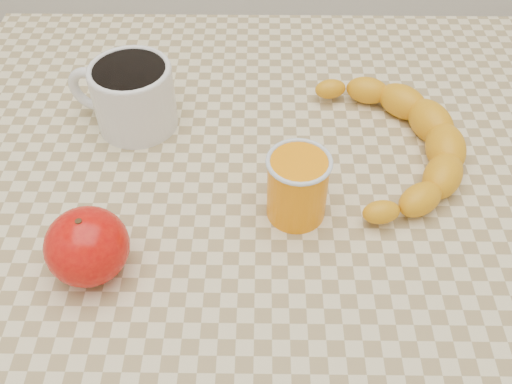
{
  "coord_description": "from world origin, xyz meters",
  "views": [
    {
      "loc": [
        0.0,
        -0.42,
        1.22
      ],
      "look_at": [
        0.0,
        0.0,
        0.77
      ],
      "focal_mm": 40.0,
      "sensor_mm": 36.0,
      "label": 1
    }
  ],
  "objects_px": {
    "apple": "(87,246)",
    "banana": "(391,141)",
    "coffee_mug": "(131,94)",
    "table": "(256,252)",
    "orange_juice_glass": "(297,186)"
  },
  "relations": [
    {
      "from": "apple",
      "to": "banana",
      "type": "distance_m",
      "value": 0.36
    },
    {
      "from": "coffee_mug",
      "to": "apple",
      "type": "xyz_separation_m",
      "value": [
        -0.01,
        -0.22,
        -0.01
      ]
    },
    {
      "from": "coffee_mug",
      "to": "table",
      "type": "bearing_deg",
      "value": -41.87
    },
    {
      "from": "table",
      "to": "banana",
      "type": "height_order",
      "value": "banana"
    },
    {
      "from": "banana",
      "to": "table",
      "type": "bearing_deg",
      "value": -152.67
    },
    {
      "from": "coffee_mug",
      "to": "orange_juice_glass",
      "type": "height_order",
      "value": "coffee_mug"
    },
    {
      "from": "orange_juice_glass",
      "to": "table",
      "type": "bearing_deg",
      "value": 166.44
    },
    {
      "from": "orange_juice_glass",
      "to": "apple",
      "type": "distance_m",
      "value": 0.22
    },
    {
      "from": "table",
      "to": "apple",
      "type": "height_order",
      "value": "apple"
    },
    {
      "from": "coffee_mug",
      "to": "orange_juice_glass",
      "type": "distance_m",
      "value": 0.24
    },
    {
      "from": "coffee_mug",
      "to": "orange_juice_glass",
      "type": "xyz_separation_m",
      "value": [
        0.19,
        -0.15,
        -0.01
      ]
    },
    {
      "from": "table",
      "to": "orange_juice_glass",
      "type": "height_order",
      "value": "orange_juice_glass"
    },
    {
      "from": "table",
      "to": "apple",
      "type": "distance_m",
      "value": 0.22
    },
    {
      "from": "orange_juice_glass",
      "to": "apple",
      "type": "xyz_separation_m",
      "value": [
        -0.2,
        -0.08,
        -0.0
      ]
    },
    {
      "from": "orange_juice_glass",
      "to": "coffee_mug",
      "type": "bearing_deg",
      "value": 143.06
    }
  ]
}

